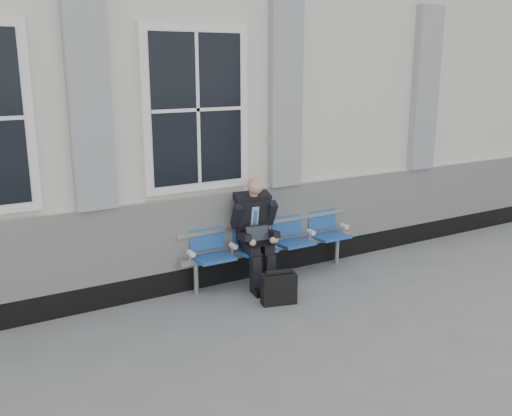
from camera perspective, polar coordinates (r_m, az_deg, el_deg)
ground at (r=6.06m, az=-2.68°, el=-13.03°), size 70.00×70.00×0.00m
station_building at (r=8.63m, az=-13.95°, el=10.16°), size 14.40×4.40×4.49m
bench at (r=7.53m, az=1.49°, el=-2.94°), size 2.60×0.47×0.91m
businessman at (r=7.21m, az=-0.10°, el=-2.02°), size 0.59×0.79×1.40m
briefcase at (r=6.82m, az=2.29°, el=-8.00°), size 0.44×0.28×0.42m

